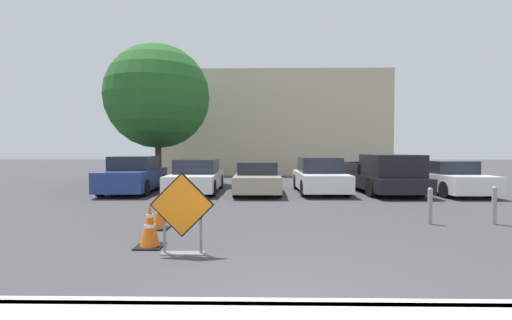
{
  "coord_description": "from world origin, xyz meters",
  "views": [
    {
      "loc": [
        -0.34,
        -3.73,
        1.82
      ],
      "look_at": [
        -0.59,
        11.39,
        1.35
      ],
      "focal_mm": 24.0,
      "sensor_mm": 36.0,
      "label": 1
    }
  ],
  "objects_px": {
    "parked_car_fourth": "(320,176)",
    "parked_car_nearest": "(134,176)",
    "traffic_cone_third": "(165,203)",
    "bollard_second": "(494,204)",
    "pickup_truck": "(383,175)",
    "parked_car_fifth": "(448,178)",
    "parked_car_third": "(258,178)",
    "traffic_cone_nearest": "(150,226)",
    "traffic_cone_second": "(159,212)",
    "road_closed_sign": "(182,211)",
    "bollard_nearest": "(430,205)",
    "parked_car_second": "(197,177)"
  },
  "relations": [
    {
      "from": "traffic_cone_third",
      "to": "parked_car_third",
      "type": "bearing_deg",
      "value": 64.88
    },
    {
      "from": "traffic_cone_nearest",
      "to": "parked_car_fifth",
      "type": "height_order",
      "value": "parked_car_fifth"
    },
    {
      "from": "parked_car_second",
      "to": "parked_car_fourth",
      "type": "height_order",
      "value": "parked_car_fourth"
    },
    {
      "from": "traffic_cone_nearest",
      "to": "traffic_cone_second",
      "type": "relative_size",
      "value": 1.01
    },
    {
      "from": "pickup_truck",
      "to": "parked_car_fifth",
      "type": "height_order",
      "value": "pickup_truck"
    },
    {
      "from": "road_closed_sign",
      "to": "parked_car_nearest",
      "type": "relative_size",
      "value": 0.35
    },
    {
      "from": "parked_car_fifth",
      "to": "parked_car_nearest",
      "type": "bearing_deg",
      "value": -1.99
    },
    {
      "from": "bollard_nearest",
      "to": "parked_car_nearest",
      "type": "bearing_deg",
      "value": 147.94
    },
    {
      "from": "parked_car_second",
      "to": "parked_car_fifth",
      "type": "relative_size",
      "value": 1.09
    },
    {
      "from": "traffic_cone_third",
      "to": "pickup_truck",
      "type": "xyz_separation_m",
      "value": [
        7.65,
        5.36,
        0.33
      ]
    },
    {
      "from": "traffic_cone_second",
      "to": "parked_car_nearest",
      "type": "xyz_separation_m",
      "value": [
        -3.05,
        6.56,
        0.32
      ]
    },
    {
      "from": "traffic_cone_second",
      "to": "parked_car_fifth",
      "type": "distance_m",
      "value": 11.89
    },
    {
      "from": "traffic_cone_second",
      "to": "parked_car_fifth",
      "type": "height_order",
      "value": "parked_car_fifth"
    },
    {
      "from": "traffic_cone_nearest",
      "to": "traffic_cone_third",
      "type": "xyz_separation_m",
      "value": [
        -0.49,
        2.71,
        0.01
      ]
    },
    {
      "from": "parked_car_second",
      "to": "parked_car_third",
      "type": "relative_size",
      "value": 1.1
    },
    {
      "from": "traffic_cone_nearest",
      "to": "parked_car_third",
      "type": "bearing_deg",
      "value": 76.27
    },
    {
      "from": "parked_car_fifth",
      "to": "bollard_nearest",
      "type": "bearing_deg",
      "value": 57.03
    },
    {
      "from": "parked_car_fifth",
      "to": "parked_car_second",
      "type": "bearing_deg",
      "value": -3.65
    },
    {
      "from": "parked_car_second",
      "to": "bollard_second",
      "type": "bearing_deg",
      "value": 142.75
    },
    {
      "from": "bollard_nearest",
      "to": "bollard_second",
      "type": "distance_m",
      "value": 1.55
    },
    {
      "from": "road_closed_sign",
      "to": "parked_car_fifth",
      "type": "bearing_deg",
      "value": 42.58
    },
    {
      "from": "traffic_cone_second",
      "to": "parked_car_fourth",
      "type": "xyz_separation_m",
      "value": [
        4.78,
        6.7,
        0.29
      ]
    },
    {
      "from": "traffic_cone_third",
      "to": "bollard_second",
      "type": "xyz_separation_m",
      "value": [
        8.22,
        -0.65,
        0.09
      ]
    },
    {
      "from": "pickup_truck",
      "to": "bollard_second",
      "type": "distance_m",
      "value": 6.04
    },
    {
      "from": "parked_car_nearest",
      "to": "parked_car_fourth",
      "type": "height_order",
      "value": "parked_car_nearest"
    },
    {
      "from": "parked_car_nearest",
      "to": "traffic_cone_third",
      "type": "bearing_deg",
      "value": 115.86
    },
    {
      "from": "road_closed_sign",
      "to": "bollard_nearest",
      "type": "bearing_deg",
      "value": 24.61
    },
    {
      "from": "parked_car_fourth",
      "to": "bollard_second",
      "type": "relative_size",
      "value": 4.43
    },
    {
      "from": "parked_car_nearest",
      "to": "parked_car_fifth",
      "type": "relative_size",
      "value": 1.01
    },
    {
      "from": "pickup_truck",
      "to": "parked_car_third",
      "type": "bearing_deg",
      "value": -0.27
    },
    {
      "from": "traffic_cone_second",
      "to": "bollard_nearest",
      "type": "height_order",
      "value": "bollard_nearest"
    },
    {
      "from": "parked_car_fourth",
      "to": "parked_car_nearest",
      "type": "bearing_deg",
      "value": 0.38
    },
    {
      "from": "pickup_truck",
      "to": "parked_car_fifth",
      "type": "relative_size",
      "value": 1.32
    },
    {
      "from": "traffic_cone_third",
      "to": "pickup_truck",
      "type": "bearing_deg",
      "value": 35.01
    },
    {
      "from": "parked_car_fourth",
      "to": "bollard_nearest",
      "type": "xyz_separation_m",
      "value": [
        1.65,
        -6.08,
        -0.2
      ]
    },
    {
      "from": "pickup_truck",
      "to": "parked_car_second",
      "type": "bearing_deg",
      "value": -4.19
    },
    {
      "from": "road_closed_sign",
      "to": "bollard_second",
      "type": "xyz_separation_m",
      "value": [
        7.02,
        2.51,
        -0.26
      ]
    },
    {
      "from": "parked_car_nearest",
      "to": "parked_car_fourth",
      "type": "xyz_separation_m",
      "value": [
        7.84,
        0.14,
        -0.03
      ]
    },
    {
      "from": "parked_car_nearest",
      "to": "parked_car_third",
      "type": "xyz_separation_m",
      "value": [
        5.22,
        -0.15,
        -0.09
      ]
    },
    {
      "from": "traffic_cone_third",
      "to": "bollard_nearest",
      "type": "xyz_separation_m",
      "value": [
        6.67,
        -0.65,
        0.08
      ]
    },
    {
      "from": "bollard_nearest",
      "to": "bollard_second",
      "type": "relative_size",
      "value": 0.96
    },
    {
      "from": "road_closed_sign",
      "to": "traffic_cone_second",
      "type": "relative_size",
      "value": 1.81
    },
    {
      "from": "traffic_cone_third",
      "to": "parked_car_fourth",
      "type": "bearing_deg",
      "value": 47.25
    },
    {
      "from": "road_closed_sign",
      "to": "pickup_truck",
      "type": "height_order",
      "value": "pickup_truck"
    },
    {
      "from": "traffic_cone_second",
      "to": "traffic_cone_third",
      "type": "bearing_deg",
      "value": 100.56
    },
    {
      "from": "parked_car_fourth",
      "to": "parked_car_fifth",
      "type": "relative_size",
      "value": 1.01
    },
    {
      "from": "parked_car_fourth",
      "to": "traffic_cone_third",
      "type": "bearing_deg",
      "value": 46.61
    },
    {
      "from": "bollard_second",
      "to": "parked_car_second",
      "type": "bearing_deg",
      "value": 143.57
    },
    {
      "from": "road_closed_sign",
      "to": "parked_car_fourth",
      "type": "distance_m",
      "value": 9.4
    },
    {
      "from": "road_closed_sign",
      "to": "parked_car_nearest",
      "type": "distance_m",
      "value": 9.36
    }
  ]
}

